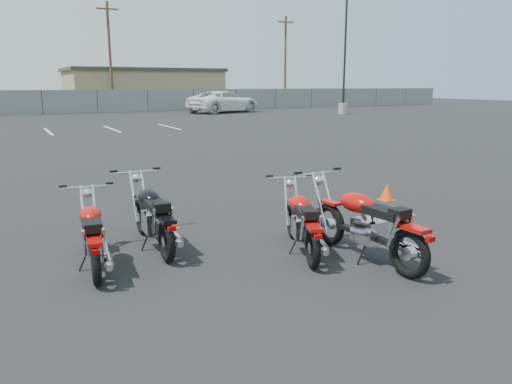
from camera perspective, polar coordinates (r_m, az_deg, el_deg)
name	(u,v)px	position (r m, az deg, el deg)	size (l,w,h in m)	color
ground	(263,246)	(7.07, 0.80, -6.23)	(120.00, 120.00, 0.00)	black
motorcycle_front_red	(93,236)	(6.50, -18.14, -4.75)	(0.71, 1.84, 0.90)	black
motorcycle_second_black	(153,216)	(7.07, -11.66, -2.75)	(0.77, 1.99, 0.97)	black
motorcycle_third_red	(303,222)	(6.76, 5.35, -3.48)	(1.01, 1.84, 0.91)	black
motorcycle_rear_red	(367,225)	(6.57, 12.57, -3.65)	(0.83, 2.14, 1.04)	black
training_cone_near	(387,192)	(10.14, 14.73, 0.02)	(0.28, 0.28, 0.33)	#FF4C0D
training_cone_extra	(168,217)	(8.05, -10.03, -2.86)	(0.29, 0.29, 0.34)	#FF4C0D
light_pole_east	(344,78)	(39.21, 10.03, 12.74)	(0.80, 0.70, 10.34)	gray
chainlink_fence	(42,102)	(41.06, -23.25, 9.41)	(80.06, 0.06, 1.80)	slate
tan_building_east	(143,88)	(51.62, -12.84, 11.53)	(14.40, 9.40, 3.70)	#968860
utility_pole_c	(110,55)	(45.91, -16.36, 14.83)	(1.80, 0.24, 9.00)	#4A3422
utility_pole_d	(285,60)	(53.41, 3.36, 14.86)	(1.80, 0.24, 9.00)	#4A3422
parking_line_stripes	(14,133)	(26.02, -25.93, 6.09)	(15.12, 4.00, 0.01)	silver
white_van	(224,96)	(40.37, -3.74, 10.95)	(7.04, 2.82, 2.68)	white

